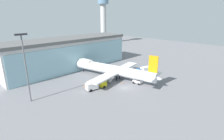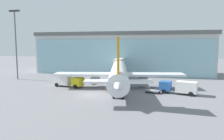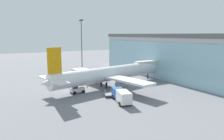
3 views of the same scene
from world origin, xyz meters
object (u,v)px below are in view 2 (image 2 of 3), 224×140
at_px(jet_bridge, 122,62).
at_px(pushback_tug, 119,92).
at_px(airplane, 119,72).
at_px(baggage_cart, 153,91).
at_px(safety_cone_nose, 106,90).
at_px(catering_truck, 68,81).
at_px(apron_light_mast, 16,39).
at_px(fuel_truck, 179,87).
at_px(safety_cone_wingtip, 70,82).

height_order(jet_bridge, pushback_tug, jet_bridge).
distance_m(airplane, baggage_cart, 10.04).
relative_size(airplane, safety_cone_nose, 71.49).
height_order(catering_truck, safety_cone_nose, catering_truck).
bearing_deg(apron_light_mast, fuel_truck, -11.14).
bearing_deg(safety_cone_wingtip, catering_truck, -71.40).
xyz_separation_m(catering_truck, safety_cone_wingtip, (-1.47, 4.36, -1.19)).
relative_size(catering_truck, fuel_truck, 0.99).
height_order(baggage_cart, pushback_tug, pushback_tug).
bearing_deg(safety_cone_wingtip, fuel_truck, -12.96).
xyz_separation_m(baggage_cart, safety_cone_nose, (-9.87, -0.94, -0.23)).
height_order(airplane, safety_cone_wingtip, airplane).
distance_m(jet_bridge, catering_truck, 22.48).
distance_m(fuel_truck, safety_cone_wingtip, 27.45).
relative_size(catering_truck, baggage_cart, 2.37).
xyz_separation_m(airplane, fuel_truck, (13.45, -4.62, -1.98)).
bearing_deg(pushback_tug, fuel_truck, -67.20).
height_order(airplane, pushback_tug, airplane).
xyz_separation_m(fuel_truck, baggage_cart, (-5.24, -0.36, -0.97)).
xyz_separation_m(jet_bridge, fuel_truck, (16.23, -22.17, -2.94)).
bearing_deg(baggage_cart, apron_light_mast, -171.17).
bearing_deg(pushback_tug, apron_light_mast, 62.88).
relative_size(apron_light_mast, airplane, 0.50).
distance_m(jet_bridge, fuel_truck, 27.64).
bearing_deg(safety_cone_nose, catering_truck, 163.12).
relative_size(baggage_cart, safety_cone_wingtip, 5.81).
relative_size(airplane, baggage_cart, 12.31).
bearing_deg(fuel_truck, safety_cone_nose, 18.84).
xyz_separation_m(jet_bridge, baggage_cart, (11.00, -22.53, -3.91)).
xyz_separation_m(airplane, baggage_cart, (8.21, -4.98, -2.94)).
height_order(jet_bridge, baggage_cart, jet_bridge).
height_order(catering_truck, safety_cone_wingtip, catering_truck).
bearing_deg(safety_cone_nose, apron_light_mast, 161.00).
relative_size(baggage_cart, safety_cone_nose, 5.81).
bearing_deg(baggage_cart, catering_truck, -164.18).
bearing_deg(safety_cone_nose, pushback_tug, -48.01).
distance_m(apron_light_mast, safety_cone_nose, 32.62).
height_order(airplane, catering_truck, airplane).
distance_m(jet_bridge, airplane, 17.79).
distance_m(apron_light_mast, catering_truck, 22.40).
bearing_deg(baggage_cart, pushback_tug, -116.99).
height_order(airplane, safety_cone_nose, airplane).
xyz_separation_m(catering_truck, fuel_truck, (25.26, -1.79, 0.00)).
relative_size(fuel_truck, baggage_cart, 2.38).
height_order(jet_bridge, apron_light_mast, apron_light_mast).
height_order(apron_light_mast, safety_cone_nose, apron_light_mast).
relative_size(jet_bridge, catering_truck, 1.82).
bearing_deg(airplane, safety_cone_wingtip, 72.02).
bearing_deg(safety_cone_wingtip, pushback_tug, -37.16).
xyz_separation_m(baggage_cart, pushback_tug, (-6.00, -5.23, 0.47)).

